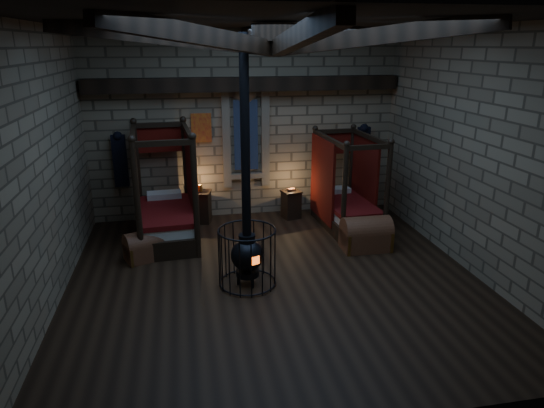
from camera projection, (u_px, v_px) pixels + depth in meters
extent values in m
cube|color=black|center=(275.00, 279.00, 8.42)|extent=(7.00, 7.00, 0.01)
cube|color=#847054|center=(245.00, 126.00, 11.03)|extent=(7.00, 0.02, 4.20)
cube|color=#847054|center=(346.00, 246.00, 4.50)|extent=(7.00, 0.02, 4.20)
cube|color=#847054|center=(42.00, 171.00, 7.15)|extent=(0.02, 7.00, 4.20)
cube|color=#847054|center=(473.00, 152.00, 8.38)|extent=(0.02, 7.00, 4.20)
cube|color=black|center=(275.00, 21.00, 7.10)|extent=(7.00, 7.00, 0.01)
cube|color=black|center=(246.00, 84.00, 10.56)|extent=(6.86, 0.35, 0.30)
cylinder|color=black|center=(275.00, 32.00, 7.15)|extent=(0.70, 0.70, 0.25)
cube|color=black|center=(246.00, 135.00, 11.04)|extent=(0.55, 0.04, 1.60)
cube|color=maroon|center=(201.00, 128.00, 10.82)|extent=(0.45, 0.03, 0.65)
cube|color=black|center=(120.00, 161.00, 10.59)|extent=(0.30, 0.10, 1.15)
cube|color=black|center=(363.00, 151.00, 11.58)|extent=(0.30, 0.10, 1.15)
cube|color=black|center=(168.00, 231.00, 10.07)|extent=(1.26, 2.23, 0.37)
cube|color=beige|center=(167.00, 218.00, 9.98)|extent=(1.13, 2.06, 0.23)
cube|color=maroon|center=(166.00, 211.00, 9.93)|extent=(1.19, 2.10, 0.10)
cube|color=beige|center=(164.00, 195.00, 10.62)|extent=(0.75, 0.41, 0.15)
cube|color=#5C0E07|center=(160.00, 139.00, 10.51)|extent=(1.14, 0.13, 0.57)
cylinder|color=black|center=(137.00, 205.00, 8.69)|extent=(0.11, 0.11, 2.29)
cylinder|color=black|center=(138.00, 176.00, 10.60)|extent=(0.11, 0.11, 2.29)
cylinder|color=black|center=(196.00, 200.00, 8.93)|extent=(0.11, 0.11, 2.29)
cylinder|color=black|center=(186.00, 173.00, 10.84)|extent=(0.11, 0.11, 2.29)
cube|color=#5C0E07|center=(136.00, 182.00, 9.91)|extent=(0.16, 1.56, 2.03)
cube|color=#5C0E07|center=(190.00, 179.00, 10.17)|extent=(0.16, 1.56, 2.03)
cube|color=black|center=(346.00, 220.00, 10.75)|extent=(1.11, 1.98, 0.33)
cube|color=beige|center=(347.00, 209.00, 10.67)|extent=(0.99, 1.83, 0.20)
cube|color=maroon|center=(347.00, 203.00, 10.63)|extent=(1.05, 1.87, 0.09)
cube|color=beige|center=(336.00, 190.00, 11.25)|extent=(0.67, 0.36, 0.13)
cube|color=#5C0E07|center=(334.00, 143.00, 11.15)|extent=(1.02, 0.10, 0.51)
cylinder|color=black|center=(344.00, 197.00, 9.53)|extent=(0.10, 0.10, 2.04)
cylinder|color=black|center=(314.00, 174.00, 11.23)|extent=(0.10, 0.10, 2.04)
cylinder|color=black|center=(387.00, 194.00, 9.74)|extent=(0.10, 0.10, 2.04)
cylinder|color=black|center=(351.00, 171.00, 11.45)|extent=(0.10, 0.10, 2.04)
cube|color=#5C0E07|center=(322.00, 179.00, 10.61)|extent=(0.13, 1.39, 1.81)
cube|color=#5C0E07|center=(364.00, 176.00, 10.84)|extent=(0.13, 1.39, 1.81)
cube|color=brown|center=(147.00, 251.00, 9.17)|extent=(0.90, 0.74, 0.32)
cylinder|color=brown|center=(146.00, 243.00, 9.12)|extent=(0.90, 0.74, 0.48)
cube|color=#A37832|center=(128.00, 255.00, 8.99)|extent=(0.23, 0.47, 0.34)
cube|color=#A37832|center=(165.00, 246.00, 9.36)|extent=(0.23, 0.47, 0.34)
cube|color=brown|center=(366.00, 240.00, 9.60)|extent=(0.94, 0.58, 0.39)
cylinder|color=brown|center=(366.00, 231.00, 9.54)|extent=(0.94, 0.58, 0.57)
cube|color=#A37832|center=(345.00, 241.00, 9.52)|extent=(0.06, 0.60, 0.41)
cube|color=#A37832|center=(386.00, 238.00, 9.67)|extent=(0.06, 0.60, 0.41)
cube|color=black|center=(201.00, 208.00, 11.01)|extent=(0.50, 0.49, 0.69)
cube|color=black|center=(200.00, 192.00, 10.90)|extent=(0.55, 0.53, 0.04)
cylinder|color=#A37832|center=(200.00, 188.00, 10.87)|extent=(0.10, 0.10, 0.16)
cube|color=black|center=(291.00, 205.00, 11.30)|extent=(0.45, 0.44, 0.62)
cube|color=black|center=(291.00, 192.00, 11.19)|extent=(0.49, 0.48, 0.04)
cube|color=brown|center=(291.00, 189.00, 11.18)|extent=(0.18, 0.15, 0.04)
cylinder|color=black|center=(248.00, 272.00, 8.18)|extent=(0.39, 0.39, 0.10)
sphere|color=black|center=(247.00, 255.00, 8.07)|extent=(0.55, 0.55, 0.55)
cylinder|color=black|center=(247.00, 239.00, 7.98)|extent=(0.28, 0.28, 0.14)
cube|color=#FF5914|center=(256.00, 261.00, 7.86)|extent=(0.13, 0.07, 0.14)
cylinder|color=black|center=(245.00, 141.00, 7.47)|extent=(0.15, 0.15, 3.16)
torus|color=black|center=(248.00, 282.00, 8.23)|extent=(0.97, 0.97, 0.03)
torus|color=black|center=(247.00, 230.00, 7.93)|extent=(0.97, 0.97, 0.03)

